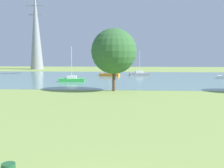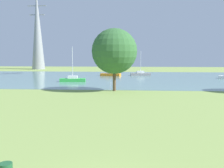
# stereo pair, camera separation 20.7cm
# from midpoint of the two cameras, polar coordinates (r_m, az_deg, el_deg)

# --- Properties ---
(ground_plane) EXTENTS (160.00, 160.00, 0.00)m
(ground_plane) POSITION_cam_midpoint_polar(r_m,az_deg,el_deg) (31.04, 1.91, -3.33)
(ground_plane) COLOR #7F994C
(water_surface) EXTENTS (140.00, 40.00, 0.02)m
(water_surface) POSITION_cam_midpoint_polar(r_m,az_deg,el_deg) (58.82, 2.90, 1.28)
(water_surface) COLOR slate
(water_surface) RESTS_ON ground
(sailboat_orange) EXTENTS (5.02, 2.55, 6.35)m
(sailboat_orange) POSITION_cam_midpoint_polar(r_m,az_deg,el_deg) (64.12, -0.63, 2.11)
(sailboat_orange) COLOR orange
(sailboat_orange) RESTS_ON water_surface
(sailboat_green) EXTENTS (4.94, 2.06, 6.62)m
(sailboat_green) POSITION_cam_midpoint_polar(r_m,az_deg,el_deg) (51.43, -8.64, 0.98)
(sailboat_green) COLOR green
(sailboat_green) RESTS_ON water_surface
(sailboat_gray) EXTENTS (4.95, 2.10, 5.94)m
(sailboat_gray) POSITION_cam_midpoint_polar(r_m,az_deg,el_deg) (65.67, 5.74, 2.18)
(sailboat_gray) COLOR gray
(sailboat_gray) RESTS_ON water_surface
(tree_mid_shore) EXTENTS (6.40, 6.40, 8.83)m
(tree_mid_shore) POSITION_cam_midpoint_polar(r_m,az_deg,el_deg) (37.98, 0.24, 6.96)
(tree_mid_shore) COLOR brown
(tree_mid_shore) RESTS_ON ground
(electricity_pylon) EXTENTS (6.40, 4.40, 26.82)m
(electricity_pylon) POSITION_cam_midpoint_polar(r_m,az_deg,el_deg) (96.88, -15.89, 11.00)
(electricity_pylon) COLOR gray
(electricity_pylon) RESTS_ON ground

